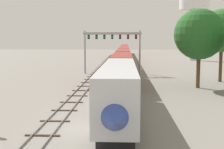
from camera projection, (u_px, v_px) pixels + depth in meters
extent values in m
plane|color=gray|center=(93.00, 129.00, 24.24)|extent=(400.00, 400.00, 0.00)
cube|color=slate|center=(121.00, 65.00, 83.72)|extent=(0.07, 200.00, 0.16)
cube|color=slate|center=(126.00, 65.00, 83.65)|extent=(0.07, 200.00, 0.16)
cube|color=#473828|center=(117.00, 136.00, 22.15)|extent=(2.60, 0.24, 0.10)
cube|color=#473828|center=(118.00, 122.00, 26.12)|extent=(2.60, 0.24, 0.10)
cube|color=#473828|center=(119.00, 111.00, 30.09)|extent=(2.60, 0.24, 0.10)
cube|color=#473828|center=(120.00, 103.00, 34.06)|extent=(2.60, 0.24, 0.10)
cube|color=#473828|center=(121.00, 96.00, 38.03)|extent=(2.60, 0.24, 0.10)
cube|color=#473828|center=(121.00, 91.00, 42.00)|extent=(2.60, 0.24, 0.10)
cube|color=#473828|center=(122.00, 86.00, 45.97)|extent=(2.60, 0.24, 0.10)
cube|color=#473828|center=(122.00, 83.00, 49.94)|extent=(2.60, 0.24, 0.10)
cube|color=#473828|center=(122.00, 80.00, 53.91)|extent=(2.60, 0.24, 0.10)
cube|color=#473828|center=(123.00, 77.00, 57.88)|extent=(2.60, 0.24, 0.10)
cube|color=#473828|center=(123.00, 74.00, 61.85)|extent=(2.60, 0.24, 0.10)
cube|color=#473828|center=(123.00, 72.00, 65.82)|extent=(2.60, 0.24, 0.10)
cube|color=#473828|center=(123.00, 71.00, 69.79)|extent=(2.60, 0.24, 0.10)
cube|color=#473828|center=(123.00, 69.00, 73.76)|extent=(2.60, 0.24, 0.10)
cube|color=#473828|center=(124.00, 67.00, 77.73)|extent=(2.60, 0.24, 0.10)
cube|color=#473828|center=(124.00, 66.00, 81.70)|extent=(2.60, 0.24, 0.10)
cube|color=#473828|center=(124.00, 65.00, 85.67)|extent=(2.60, 0.24, 0.10)
cube|color=#473828|center=(124.00, 64.00, 89.64)|extent=(2.60, 0.24, 0.10)
cube|color=#473828|center=(124.00, 63.00, 93.61)|extent=(2.60, 0.24, 0.10)
cube|color=#473828|center=(124.00, 62.00, 97.58)|extent=(2.60, 0.24, 0.10)
cube|color=#473828|center=(124.00, 61.00, 101.55)|extent=(2.60, 0.24, 0.10)
cube|color=#473828|center=(124.00, 60.00, 105.52)|extent=(2.60, 0.24, 0.10)
cube|color=#473828|center=(124.00, 59.00, 109.49)|extent=(2.60, 0.24, 0.10)
cube|color=#473828|center=(124.00, 59.00, 113.46)|extent=(2.60, 0.24, 0.10)
cube|color=#473828|center=(124.00, 58.00, 117.43)|extent=(2.60, 0.24, 0.10)
cube|color=#473828|center=(124.00, 57.00, 121.40)|extent=(2.60, 0.24, 0.10)
cube|color=#473828|center=(125.00, 57.00, 125.37)|extent=(2.60, 0.24, 0.10)
cube|color=#473828|center=(125.00, 56.00, 129.34)|extent=(2.60, 0.24, 0.10)
cube|color=#473828|center=(125.00, 56.00, 133.31)|extent=(2.60, 0.24, 0.10)
cube|color=#473828|center=(125.00, 55.00, 137.28)|extent=(2.60, 0.24, 0.10)
cube|color=#473828|center=(125.00, 55.00, 141.25)|extent=(2.60, 0.24, 0.10)
cube|color=#473828|center=(125.00, 55.00, 145.22)|extent=(2.60, 0.24, 0.10)
cube|color=#473828|center=(125.00, 54.00, 149.19)|extent=(2.60, 0.24, 0.10)
cube|color=#473828|center=(125.00, 54.00, 153.16)|extent=(2.60, 0.24, 0.10)
cube|color=#473828|center=(125.00, 53.00, 157.13)|extent=(2.60, 0.24, 0.10)
cube|color=#473828|center=(125.00, 53.00, 161.10)|extent=(2.60, 0.24, 0.10)
cube|color=#473828|center=(125.00, 53.00, 165.07)|extent=(2.60, 0.24, 0.10)
cube|color=#473828|center=(125.00, 53.00, 169.04)|extent=(2.60, 0.24, 0.10)
cube|color=#473828|center=(125.00, 52.00, 173.01)|extent=(2.60, 0.24, 0.10)
cube|color=#473828|center=(125.00, 52.00, 176.98)|extent=(2.60, 0.24, 0.10)
cube|color=#473828|center=(125.00, 52.00, 180.95)|extent=(2.60, 0.24, 0.10)
cube|color=slate|center=(93.00, 73.00, 64.12)|extent=(0.07, 160.00, 0.16)
cube|color=slate|center=(100.00, 73.00, 64.06)|extent=(0.07, 160.00, 0.16)
cube|color=#473828|center=(42.00, 135.00, 22.41)|extent=(2.60, 0.24, 0.10)
cube|color=#473828|center=(55.00, 121.00, 26.38)|extent=(2.60, 0.24, 0.10)
cube|color=#473828|center=(64.00, 110.00, 30.35)|extent=(2.60, 0.24, 0.10)
cube|color=#473828|center=(71.00, 102.00, 34.32)|extent=(2.60, 0.24, 0.10)
cube|color=#473828|center=(77.00, 96.00, 38.29)|extent=(2.60, 0.24, 0.10)
cube|color=#473828|center=(82.00, 90.00, 42.26)|extent=(2.60, 0.24, 0.10)
cube|color=#473828|center=(86.00, 86.00, 46.23)|extent=(2.60, 0.24, 0.10)
cube|color=#473828|center=(89.00, 82.00, 50.20)|extent=(2.60, 0.24, 0.10)
cube|color=#473828|center=(92.00, 79.00, 54.17)|extent=(2.60, 0.24, 0.10)
cube|color=#473828|center=(94.00, 77.00, 58.14)|extent=(2.60, 0.24, 0.10)
cube|color=#473828|center=(96.00, 74.00, 62.11)|extent=(2.60, 0.24, 0.10)
cube|color=#473828|center=(98.00, 72.00, 66.08)|extent=(2.60, 0.24, 0.10)
cube|color=#473828|center=(99.00, 70.00, 70.05)|extent=(2.60, 0.24, 0.10)
cube|color=#473828|center=(101.00, 69.00, 74.02)|extent=(2.60, 0.24, 0.10)
cube|color=#473828|center=(102.00, 67.00, 77.99)|extent=(2.60, 0.24, 0.10)
cube|color=#473828|center=(103.00, 66.00, 81.96)|extent=(2.60, 0.24, 0.10)
cube|color=#473828|center=(104.00, 65.00, 85.93)|extent=(2.60, 0.24, 0.10)
cube|color=#473828|center=(105.00, 64.00, 89.90)|extent=(2.60, 0.24, 0.10)
cube|color=#473828|center=(106.00, 63.00, 93.87)|extent=(2.60, 0.24, 0.10)
cube|color=#473828|center=(107.00, 62.00, 97.84)|extent=(2.60, 0.24, 0.10)
cube|color=#473828|center=(108.00, 61.00, 101.81)|extent=(2.60, 0.24, 0.10)
cube|color=#473828|center=(108.00, 60.00, 105.78)|extent=(2.60, 0.24, 0.10)
cube|color=#473828|center=(109.00, 59.00, 109.75)|extent=(2.60, 0.24, 0.10)
cube|color=#473828|center=(110.00, 59.00, 113.72)|extent=(2.60, 0.24, 0.10)
cube|color=#473828|center=(110.00, 58.00, 117.69)|extent=(2.60, 0.24, 0.10)
cube|color=#473828|center=(111.00, 57.00, 121.66)|extent=(2.60, 0.24, 0.10)
cube|color=#473828|center=(111.00, 57.00, 125.63)|extent=(2.60, 0.24, 0.10)
cube|color=#473828|center=(112.00, 56.00, 129.60)|extent=(2.60, 0.24, 0.10)
cube|color=#473828|center=(112.00, 56.00, 133.56)|extent=(2.60, 0.24, 0.10)
cube|color=#473828|center=(113.00, 55.00, 137.53)|extent=(2.60, 0.24, 0.10)
cube|color=#473828|center=(113.00, 55.00, 141.50)|extent=(2.60, 0.24, 0.10)
cube|color=silver|center=(119.00, 85.00, 27.81)|extent=(3.00, 20.05, 3.80)
cone|color=#2D479E|center=(115.00, 118.00, 17.71)|extent=(2.88, 2.60, 2.88)
cube|color=black|center=(116.00, 89.00, 18.92)|extent=(3.04, 1.80, 1.10)
cube|color=black|center=(119.00, 111.00, 28.08)|extent=(2.52, 18.04, 1.00)
cube|color=maroon|center=(122.00, 66.00, 48.70)|extent=(3.00, 20.05, 3.80)
cube|color=black|center=(122.00, 63.00, 48.65)|extent=(3.04, 18.44, 0.90)
cube|color=black|center=(122.00, 81.00, 48.97)|extent=(2.52, 18.04, 1.00)
cube|color=maroon|center=(123.00, 58.00, 69.59)|extent=(3.00, 20.05, 3.80)
cube|color=black|center=(123.00, 56.00, 69.54)|extent=(3.04, 18.44, 0.90)
cube|color=black|center=(123.00, 69.00, 69.86)|extent=(2.52, 18.04, 1.00)
cube|color=maroon|center=(124.00, 54.00, 90.48)|extent=(3.00, 20.05, 3.80)
cube|color=black|center=(124.00, 53.00, 90.43)|extent=(3.04, 18.44, 0.90)
cube|color=black|center=(124.00, 62.00, 90.75)|extent=(2.52, 18.04, 1.00)
cube|color=maroon|center=(124.00, 51.00, 111.37)|extent=(3.00, 20.05, 3.80)
cube|color=black|center=(124.00, 50.00, 111.32)|extent=(3.04, 18.44, 0.90)
cube|color=black|center=(124.00, 58.00, 111.64)|extent=(2.52, 18.04, 1.00)
cube|color=maroon|center=(125.00, 49.00, 132.26)|extent=(3.00, 20.05, 3.80)
cube|color=black|center=(125.00, 49.00, 132.21)|extent=(3.04, 18.44, 0.90)
cube|color=black|center=(125.00, 55.00, 132.53)|extent=(2.52, 18.04, 1.00)
cube|color=maroon|center=(125.00, 48.00, 153.15)|extent=(3.00, 20.05, 3.80)
cube|color=black|center=(125.00, 47.00, 153.10)|extent=(3.04, 18.44, 0.90)
cube|color=black|center=(125.00, 53.00, 153.42)|extent=(2.52, 18.04, 1.00)
cylinder|color=#999BA0|center=(85.00, 52.00, 63.72)|extent=(0.36, 0.36, 8.98)
cylinder|color=#999BA0|center=(140.00, 52.00, 63.19)|extent=(0.36, 0.36, 8.98)
cube|color=#999BA0|center=(112.00, 33.00, 63.01)|extent=(12.10, 0.36, 0.50)
cube|color=black|center=(89.00, 37.00, 63.37)|extent=(0.44, 0.32, 0.90)
sphere|color=green|center=(89.00, 37.00, 63.18)|extent=(0.28, 0.28, 0.28)
cube|color=black|center=(97.00, 37.00, 63.30)|extent=(0.44, 0.32, 0.90)
sphere|color=green|center=(96.00, 37.00, 63.11)|extent=(0.28, 0.28, 0.28)
cube|color=black|center=(104.00, 37.00, 63.22)|extent=(0.44, 0.32, 0.90)
sphere|color=green|center=(104.00, 37.00, 63.03)|extent=(0.28, 0.28, 0.28)
cube|color=black|center=(112.00, 37.00, 63.14)|extent=(0.44, 0.32, 0.90)
sphere|color=green|center=(112.00, 37.00, 62.96)|extent=(0.28, 0.28, 0.28)
cube|color=black|center=(120.00, 37.00, 63.07)|extent=(0.44, 0.32, 0.90)
sphere|color=red|center=(120.00, 37.00, 62.88)|extent=(0.28, 0.28, 0.28)
cube|color=black|center=(128.00, 37.00, 62.99)|extent=(0.44, 0.32, 0.90)
sphere|color=red|center=(128.00, 37.00, 62.80)|extent=(0.28, 0.28, 0.28)
cube|color=black|center=(136.00, 37.00, 62.92)|extent=(0.44, 0.32, 0.90)
sphere|color=red|center=(136.00, 37.00, 62.73)|extent=(0.28, 0.28, 0.28)
cylinder|color=beige|center=(193.00, 35.00, 104.62)|extent=(2.60, 2.60, 17.35)
cylinder|color=white|center=(194.00, 3.00, 103.40)|extent=(10.01, 10.01, 4.19)
cylinder|color=brown|center=(198.00, 70.00, 44.68)|extent=(0.56, 0.56, 5.29)
sphere|color=#235B23|center=(199.00, 34.00, 44.08)|extent=(7.38, 7.38, 7.38)
cylinder|color=brown|center=(221.00, 64.00, 51.23)|extent=(0.56, 0.56, 6.06)
sphere|color=#2D6B28|center=(222.00, 31.00, 50.60)|extent=(7.25, 7.25, 7.25)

